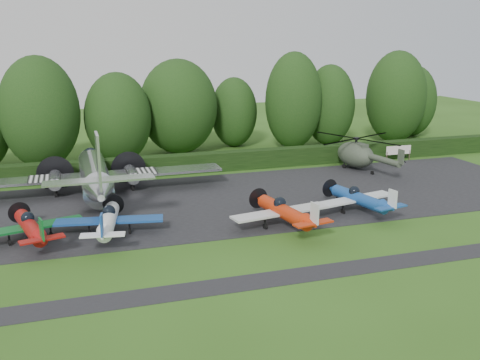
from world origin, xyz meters
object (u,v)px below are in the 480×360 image
object	(u,v)px
light_plane_red	(30,227)
sign_board	(399,151)
light_plane_blue	(359,198)
helicopter	(356,152)
transport_plane	(95,176)
light_plane_white	(108,220)
light_plane_orange	(284,211)

from	to	relation	value
light_plane_red	sign_board	xyz separation A→B (m)	(38.97, 14.71, 0.02)
light_plane_blue	sign_board	size ratio (longest dim) A/B	2.42
light_plane_red	helicopter	bearing A→B (deg)	36.53
light_plane_red	helicopter	size ratio (longest dim) A/B	0.62
transport_plane	light_plane_white	distance (m)	10.11
transport_plane	light_plane_red	distance (m)	10.92
transport_plane	light_plane_blue	xyz separation A→B (m)	(20.23, -10.52, -0.91)
helicopter	transport_plane	bearing A→B (deg)	-165.11
light_plane_blue	helicopter	distance (m)	15.20
light_plane_orange	sign_board	world-z (taller)	light_plane_orange
transport_plane	light_plane_orange	distance (m)	17.81
light_plane_red	helicopter	xyz separation A→B (m)	(32.22, 12.62, 0.68)
light_plane_orange	sign_board	distance (m)	27.10
sign_board	light_plane_white	bearing A→B (deg)	-156.10
transport_plane	sign_board	distance (m)	34.52
light_plane_red	light_plane_white	world-z (taller)	light_plane_white
transport_plane	sign_board	xyz separation A→B (m)	(34.15, 4.96, -0.87)
light_plane_blue	light_plane_orange	bearing A→B (deg)	-155.53
sign_board	light_plane_red	bearing A→B (deg)	-159.41
light_plane_blue	sign_board	xyz separation A→B (m)	(13.92, 15.48, 0.04)
light_plane_white	light_plane_orange	size ratio (longest dim) A/B	0.97
helicopter	sign_board	distance (m)	7.09
light_plane_white	sign_board	bearing A→B (deg)	14.42
helicopter	light_plane_red	bearing A→B (deg)	-149.68
light_plane_red	light_plane_orange	size ratio (longest dim) A/B	0.95
light_plane_orange	helicopter	world-z (taller)	helicopter
light_plane_orange	light_plane_blue	world-z (taller)	light_plane_orange
transport_plane	light_plane_white	world-z (taller)	transport_plane
light_plane_orange	helicopter	bearing A→B (deg)	56.09
light_plane_orange	sign_board	bearing A→B (deg)	48.87
transport_plane	light_plane_blue	world-z (taller)	transport_plane
light_plane_blue	helicopter	size ratio (longest dim) A/B	0.61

